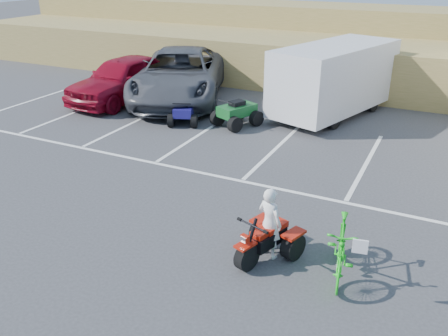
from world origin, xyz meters
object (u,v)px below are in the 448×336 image
at_px(red_car, 124,78).
at_px(grey_pickup, 180,75).
at_px(cargo_trailer, 335,78).
at_px(red_trike_atv, 263,258).
at_px(green_dirt_bike, 341,248).
at_px(quad_atv_blue, 185,123).
at_px(quad_atv_green, 237,125).
at_px(rider, 270,223).

bearing_deg(red_car, grey_pickup, 35.85).
bearing_deg(cargo_trailer, red_trike_atv, -65.83).
height_order(green_dirt_bike, quad_atv_blue, green_dirt_bike).
relative_size(cargo_trailer, quad_atv_blue, 4.37).
height_order(grey_pickup, quad_atv_blue, grey_pickup).
relative_size(green_dirt_bike, red_car, 0.35).
distance_m(red_car, quad_atv_blue, 4.07).
relative_size(red_trike_atv, quad_atv_green, 0.93).
bearing_deg(cargo_trailer, grey_pickup, -156.52).
bearing_deg(grey_pickup, cargo_trailer, -16.00).
bearing_deg(quad_atv_blue, quad_atv_green, -3.32).
bearing_deg(rider, red_car, -21.48).
height_order(red_trike_atv, grey_pickup, grey_pickup).
xyz_separation_m(green_dirt_bike, red_car, (-10.62, 7.74, 0.34)).
bearing_deg(rider, grey_pickup, -32.11).
relative_size(green_dirt_bike, grey_pickup, 0.26).
bearing_deg(grey_pickup, rider, -72.71).
xyz_separation_m(green_dirt_bike, quad_atv_blue, (-6.95, 6.25, -0.55)).
bearing_deg(green_dirt_bike, grey_pickup, 123.73).
relative_size(red_trike_atv, red_car, 0.27).
distance_m(rider, quad_atv_blue, 8.42).
xyz_separation_m(grey_pickup, quad_atv_green, (3.49, -2.07, -0.99)).
relative_size(red_car, quad_atv_blue, 3.92).
distance_m(red_trike_atv, red_car, 12.16).
distance_m(rider, grey_pickup, 11.53).
distance_m(green_dirt_bike, grey_pickup, 12.44).
bearing_deg(green_dirt_bike, red_trike_atv, 175.66).
bearing_deg(red_trike_atv, rider, 90.00).
distance_m(grey_pickup, quad_atv_green, 4.18).
distance_m(grey_pickup, quad_atv_blue, 3.31).
distance_m(green_dirt_bike, red_car, 13.15).
xyz_separation_m(red_car, quad_atv_green, (5.43, -0.92, -0.89)).
relative_size(quad_atv_blue, quad_atv_green, 0.89).
bearing_deg(cargo_trailer, quad_atv_green, -116.49).
height_order(rider, cargo_trailer, cargo_trailer).
distance_m(red_car, cargo_trailer, 8.26).
bearing_deg(red_car, red_trike_atv, -35.55).
bearing_deg(red_trike_atv, cargo_trailer, 115.29).
bearing_deg(quad_atv_blue, cargo_trailer, 15.69).
xyz_separation_m(red_trike_atv, quad_atv_green, (-3.77, 6.98, 0.00)).
xyz_separation_m(red_trike_atv, green_dirt_bike, (1.42, 0.16, 0.55)).
bearing_deg(red_trike_atv, quad_atv_blue, 149.25).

